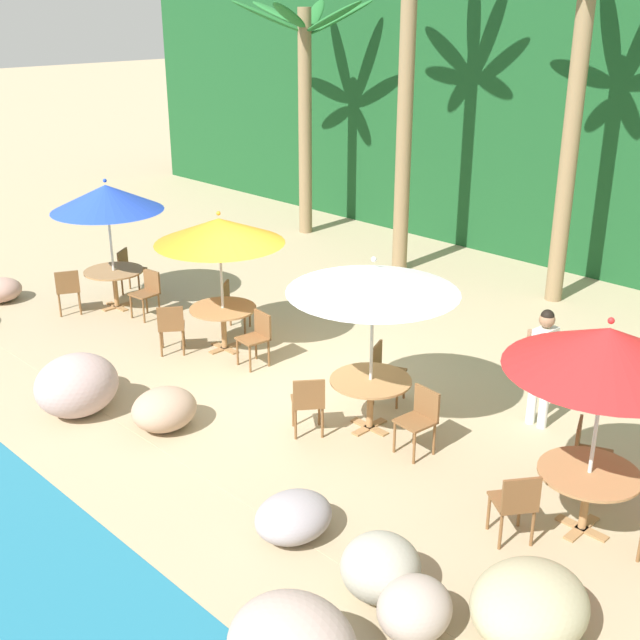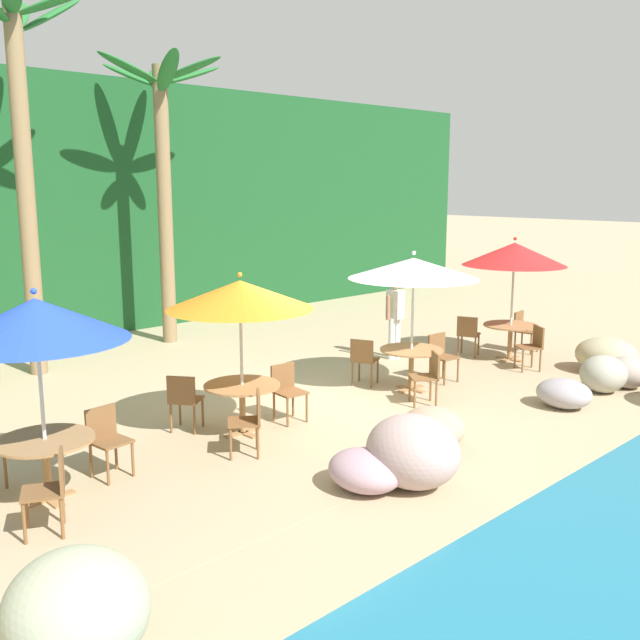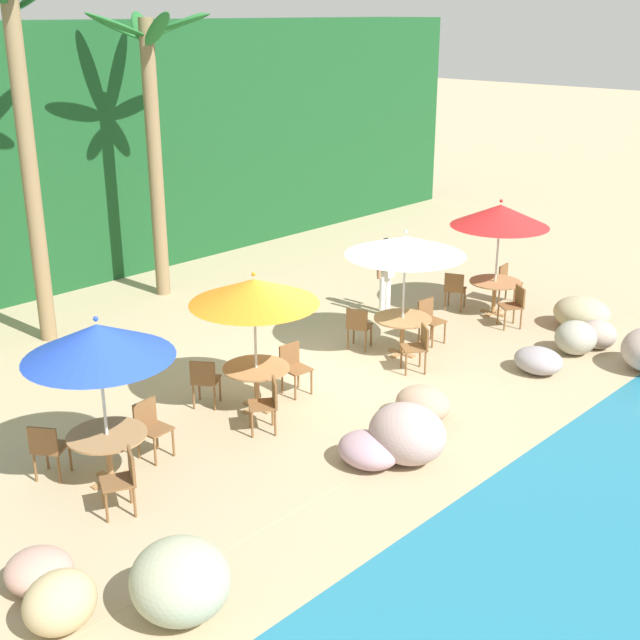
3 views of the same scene
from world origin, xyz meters
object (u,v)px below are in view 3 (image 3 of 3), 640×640
at_px(umbrella_red, 500,215).
at_px(palm_tree_third, 152,111).
at_px(chair_white_seaward, 429,318).
at_px(chair_white_inland, 358,325).
at_px(palm_tree_second, 21,99).
at_px(dining_table_white, 403,324).
at_px(chair_white_left, 419,345).
at_px(chair_blue_left, 124,477).
at_px(dining_table_orange, 256,374).
at_px(dining_table_blue, 108,442).
at_px(chair_orange_inland, 205,379).
at_px(chair_orange_left, 268,402).
at_px(chair_blue_seaward, 150,425).
at_px(chair_red_left, 515,304).
at_px(chair_red_inland, 455,288).
at_px(chair_blue_inland, 48,447).
at_px(chair_orange_seaward, 293,365).
at_px(umbrella_blue, 98,341).
at_px(umbrella_white, 405,245).
at_px(waiter_in_white, 386,270).
at_px(umbrella_orange, 254,291).
at_px(chair_red_seaward, 507,281).
at_px(dining_table_red, 495,287).

xyz_separation_m(umbrella_red, palm_tree_third, (-4.07, 6.35, 1.97)).
xyz_separation_m(chair_white_seaward, palm_tree_third, (-1.75, 6.32, 3.64)).
bearing_deg(chair_white_inland, palm_tree_second, 127.86).
xyz_separation_m(dining_table_white, chair_white_seaward, (0.85, 0.00, -0.10)).
bearing_deg(chair_white_left, chair_blue_left, -179.77).
height_order(dining_table_orange, dining_table_white, same).
distance_m(dining_table_blue, chair_orange_inland, 2.57).
distance_m(chair_orange_left, chair_white_inland, 3.73).
height_order(chair_blue_seaward, chair_red_left, same).
relative_size(umbrella_red, palm_tree_third, 0.40).
xyz_separation_m(chair_red_inland, palm_tree_second, (-7.01, 4.94, 4.18)).
distance_m(umbrella_red, palm_tree_third, 7.79).
relative_size(dining_table_blue, chair_blue_inland, 1.26).
relative_size(chair_orange_seaward, chair_white_inland, 1.00).
height_order(chair_white_left, palm_tree_second, palm_tree_second).
bearing_deg(umbrella_red, chair_blue_inland, 175.94).
bearing_deg(chair_red_left, dining_table_orange, 170.54).
bearing_deg(chair_blue_inland, umbrella_blue, -49.70).
relative_size(dining_table_white, palm_tree_third, 0.18).
relative_size(chair_blue_inland, umbrella_white, 0.36).
height_order(chair_orange_seaward, waiter_in_white, waiter_in_white).
relative_size(chair_blue_left, chair_white_inland, 1.00).
bearing_deg(dining_table_orange, palm_tree_third, 66.62).
bearing_deg(dining_table_blue, umbrella_orange, 4.30).
xyz_separation_m(dining_table_blue, chair_white_seaward, (7.35, -0.05, -0.10)).
xyz_separation_m(chair_blue_left, chair_white_left, (6.34, 0.03, 0.00)).
xyz_separation_m(chair_orange_seaward, chair_white_left, (2.21, -1.00, 0.00)).
bearing_deg(chair_red_seaward, umbrella_orange, 179.23).
bearing_deg(dining_table_red, chair_orange_inland, 172.67).
relative_size(umbrella_orange, dining_table_white, 2.15).
bearing_deg(chair_blue_left, palm_tree_third, 50.22).
height_order(dining_table_orange, waiter_in_white, waiter_in_white).
distance_m(dining_table_blue, chair_blue_inland, 0.86).
distance_m(chair_white_seaward, palm_tree_third, 7.50).
bearing_deg(palm_tree_third, chair_red_inland, -56.82).
distance_m(dining_table_orange, chair_orange_left, 0.86).
distance_m(chair_blue_inland, chair_blue_left, 1.48).
xyz_separation_m(dining_table_blue, dining_table_orange, (2.99, 0.22, 0.00)).
relative_size(chair_blue_left, umbrella_white, 0.36).
bearing_deg(chair_red_inland, umbrella_blue, -175.83).
relative_size(chair_blue_left, chair_red_seaward, 1.00).
relative_size(umbrella_orange, dining_table_red, 2.15).
height_order(dining_table_blue, umbrella_orange, umbrella_orange).
bearing_deg(chair_orange_left, dining_table_white, 6.64).
relative_size(dining_table_orange, chair_white_left, 1.26).
xyz_separation_m(umbrella_orange, dining_table_white, (3.51, -0.28, -1.43)).
height_order(chair_red_inland, palm_tree_third, palm_tree_third).
relative_size(umbrella_white, chair_red_left, 2.82).
bearing_deg(umbrella_orange, palm_tree_second, 97.76).
bearing_deg(chair_blue_seaward, dining_table_white, -2.31).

